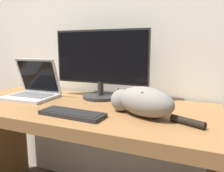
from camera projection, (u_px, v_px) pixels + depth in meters
The scene contains 6 objects.
wall_back at pixel (105, 15), 1.54m from camera, with size 6.40×0.06×2.60m.
desk at pixel (78, 129), 1.30m from camera, with size 1.56×0.68×0.75m.
monitor at pixel (100, 64), 1.40m from camera, with size 0.64×0.24×0.44m.
laptop at pixel (33, 90), 1.44m from camera, with size 0.32×0.26×0.26m.
external_keyboard at pixel (72, 114), 1.06m from camera, with size 0.34×0.13×0.02m.
cat at pixel (142, 101), 1.06m from camera, with size 0.47×0.28×0.14m.
Camera 1 is at (0.66, -0.72, 1.08)m, focal length 35.00 mm.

